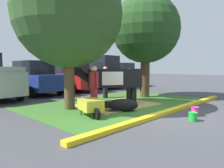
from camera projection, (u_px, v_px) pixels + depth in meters
ground_plane at (161, 113)px, 7.41m from camera, size 80.00×80.00×0.00m
grass_island at (119, 103)px, 9.40m from camera, size 8.15×5.01×0.02m
curb_yellow at (173, 110)px, 7.56m from camera, size 9.35×0.24×0.12m
hay_bedding at (117, 105)px, 8.88m from camera, size 3.46×2.76×0.04m
shade_tree_left at (68, 13)px, 7.70m from camera, size 4.09×4.09×5.70m
shade_tree_right at (146, 30)px, 10.97m from camera, size 3.63×3.63×5.49m
cow_holstein at (112, 78)px, 8.94m from camera, size 2.76×2.13×1.61m
calf_lying at (122, 105)px, 7.57m from camera, size 1.15×1.16×0.48m
person_handler at (94, 87)px, 7.65m from camera, size 0.34×0.52×1.70m
person_visitor_near at (105, 81)px, 10.81m from camera, size 0.47×0.34×1.67m
person_visitor_far at (129, 83)px, 10.30m from camera, size 0.34×0.46×1.59m
wheelbarrow at (91, 105)px, 6.79m from camera, size 0.94×1.61×0.63m
bucket_green at (193, 116)px, 6.25m from camera, size 0.28×0.28×0.27m
bucket_pink at (195, 111)px, 6.89m from camera, size 0.28×0.28×0.31m
sedan_blue at (34, 78)px, 12.47m from camera, size 2.14×4.46×2.02m
sedan_red at (70, 77)px, 14.29m from camera, size 2.14×4.46×2.02m
suv_black at (98, 72)px, 16.47m from camera, size 2.25×4.66×2.52m
sedan_silver at (119, 75)px, 18.41m from camera, size 2.14×4.46×2.02m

